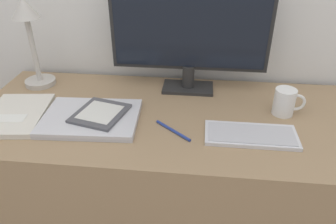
% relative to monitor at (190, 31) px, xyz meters
% --- Properties ---
extents(desk, '(1.39, 0.58, 0.76)m').
position_rel_monitor_xyz_m(desk, '(-0.02, -0.20, -0.61)').
color(desk, '#997A56').
rests_on(desk, ground_plane).
extents(monitor, '(0.57, 0.11, 0.41)m').
position_rel_monitor_xyz_m(monitor, '(0.00, 0.00, 0.00)').
color(monitor, '#262626').
rests_on(monitor, desk).
extents(keyboard, '(0.28, 0.12, 0.01)m').
position_rel_monitor_xyz_m(keyboard, '(0.21, -0.30, -0.22)').
color(keyboard, silver).
rests_on(keyboard, desk).
extents(laptop, '(0.32, 0.25, 0.02)m').
position_rel_monitor_xyz_m(laptop, '(-0.30, -0.26, -0.22)').
color(laptop, '#BCBCC1').
rests_on(laptop, desk).
extents(ereader, '(0.18, 0.20, 0.01)m').
position_rel_monitor_xyz_m(ereader, '(-0.27, -0.26, -0.20)').
color(ereader, '#4C4C51').
rests_on(ereader, laptop).
extents(desk_lamp, '(0.12, 0.12, 0.33)m').
position_rel_monitor_xyz_m(desk_lamp, '(-0.58, -0.02, -0.01)').
color(desk_lamp, '#BCB7AD').
rests_on(desk_lamp, desk).
extents(notebook, '(0.22, 0.28, 0.02)m').
position_rel_monitor_xyz_m(notebook, '(-0.55, -0.27, -0.22)').
color(notebook, silver).
rests_on(notebook, desk).
extents(coffee_mug, '(0.10, 0.07, 0.09)m').
position_rel_monitor_xyz_m(coffee_mug, '(0.33, -0.15, -0.18)').
color(coffee_mug, white).
rests_on(coffee_mug, desk).
extents(pen, '(0.12, 0.10, 0.01)m').
position_rel_monitor_xyz_m(pen, '(-0.03, -0.30, -0.22)').
color(pen, navy).
rests_on(pen, desk).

